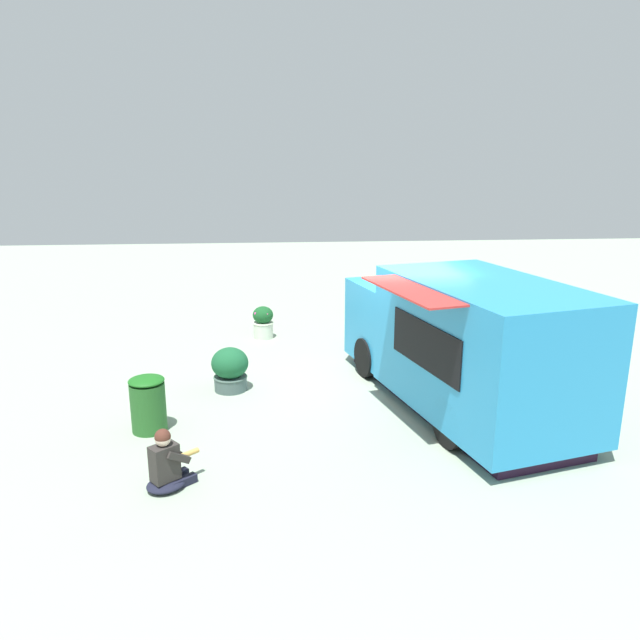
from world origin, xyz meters
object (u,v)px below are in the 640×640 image
food_truck (460,345)px  trash_bin (148,404)px  plaza_bench (483,316)px  planter_flowering_far (263,322)px  person_customer (167,466)px  planter_flowering_near (230,369)px

food_truck → trash_bin: 5.18m
food_truck → plaza_bench: (4.59, -2.08, -0.74)m
planter_flowering_far → trash_bin: bearing=160.3°
food_truck → planter_flowering_far: bearing=37.7°
person_customer → planter_flowering_near: 3.43m
food_truck → person_customer: size_ratio=6.83×
planter_flowering_far → plaza_bench: planter_flowering_far is taller
planter_flowering_near → planter_flowering_far: planter_flowering_near is taller
person_customer → plaza_bench: (6.92, -6.63, 0.04)m
food_truck → planter_flowering_near: size_ratio=7.06×
planter_flowering_near → plaza_bench: bearing=-59.5°
plaza_bench → trash_bin: 8.85m
person_customer → planter_flowering_far: 6.78m
food_truck → trash_bin: bearing=96.4°
food_truck → planter_flowering_near: food_truck is taller
planter_flowering_far → plaza_bench: 5.44m
planter_flowering_near → trash_bin: 2.00m
planter_flowering_near → trash_bin: (-1.62, 1.17, 0.04)m
person_customer → planter_flowering_far: size_ratio=1.09×
food_truck → plaza_bench: size_ratio=3.78×
planter_flowering_near → plaza_bench: planter_flowering_near is taller
person_customer → planter_flowering_far: bearing=-10.2°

